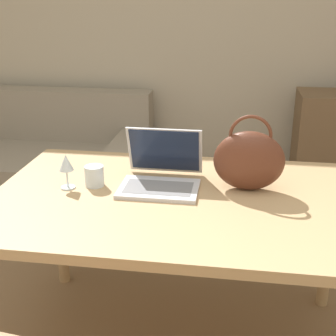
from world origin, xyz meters
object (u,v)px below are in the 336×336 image
drinking_glass (94,176)px  handbag (249,160)px  couch (34,165)px  laptop (162,170)px  wine_glass (66,165)px

drinking_glass → handbag: bearing=5.0°
drinking_glass → handbag: size_ratio=0.27×
couch → handbag: bearing=-40.6°
laptop → couch: bearing=132.1°
laptop → wine_glass: 0.40m
couch → wine_glass: wine_glass is taller
drinking_glass → wine_glass: size_ratio=0.59×
laptop → wine_glass: laptop is taller
laptop → drinking_glass: bearing=-167.5°
laptop → drinking_glass: (-0.28, -0.06, -0.02)m
wine_glass → handbag: (0.75, 0.10, 0.03)m
laptop → handbag: handbag is taller
handbag → couch: bearing=139.4°
laptop → handbag: 0.37m
wine_glass → drinking_glass: bearing=22.4°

